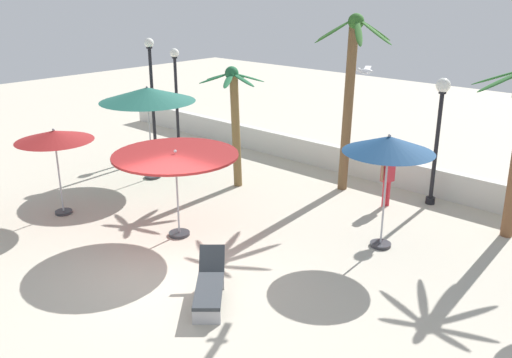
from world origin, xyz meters
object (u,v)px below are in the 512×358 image
lamp_post_2 (176,90)px  lamp_post_3 (439,123)px  patio_umbrella_4 (176,159)px  lounge_chair_0 (210,283)px  palm_tree_1 (234,111)px  lamp_post_0 (152,90)px  seagull_0 (365,71)px  patio_umbrella_1 (389,146)px  guest_0 (388,176)px  patio_umbrella_2 (54,137)px  palm_tree_0 (350,85)px  patio_umbrella_0 (147,95)px

lamp_post_2 → lamp_post_3: 10.37m
patio_umbrella_4 → lounge_chair_0: (2.89, -1.59, -1.72)m
patio_umbrella_4 → palm_tree_1: size_ratio=0.82×
patio_umbrella_4 → lamp_post_0: (-5.92, 3.83, 0.48)m
seagull_0 → lamp_post_2: bearing=165.3°
patio_umbrella_4 → lamp_post_0: bearing=147.1°
patio_umbrella_1 → guest_0: patio_umbrella_1 is taller
palm_tree_1 → seagull_0: 5.70m
lounge_chair_0 → patio_umbrella_2: bearing=177.5°
palm_tree_0 → lamp_post_2: (-7.71, -0.44, -1.03)m
lamp_post_2 → seagull_0: 10.61m
patio_umbrella_4 → seagull_0: bearing=37.1°
lamp_post_2 → seagull_0: seagull_0 is taller
lamp_post_2 → lamp_post_0: bearing=-71.3°
lamp_post_2 → patio_umbrella_4: bearing=-39.9°
lounge_chair_0 → patio_umbrella_4: bearing=151.2°
patio_umbrella_0 → patio_umbrella_4: patio_umbrella_0 is taller
lounge_chair_0 → guest_0: bearing=89.4°
patio_umbrella_1 → patio_umbrella_4: bearing=-144.6°
patio_umbrella_1 → lamp_post_2: bearing=167.5°
seagull_0 → patio_umbrella_0: bearing=-177.2°
lounge_chair_0 → guest_0: (0.07, 7.04, 0.55)m
palm_tree_1 → lamp_post_0: 4.27m
palm_tree_0 → lamp_post_2: palm_tree_0 is taller
lamp_post_0 → lamp_post_2: lamp_post_0 is taller
patio_umbrella_4 → lounge_chair_0: bearing=-28.8°
patio_umbrella_0 → patio_umbrella_1: patio_umbrella_0 is taller
patio_umbrella_1 → lamp_post_0: bearing=175.4°
patio_umbrella_0 → guest_0: 8.05m
patio_umbrella_4 → lamp_post_3: (3.86, 6.54, 0.38)m
patio_umbrella_1 → patio_umbrella_2: size_ratio=1.16×
patio_umbrella_2 → guest_0: (6.55, 6.76, -1.34)m
lounge_chair_0 → lamp_post_3: bearing=83.3°
lamp_post_3 → seagull_0: seagull_0 is taller
patio_umbrella_1 → palm_tree_1: size_ratio=0.75×
lamp_post_0 → patio_umbrella_4: bearing=-32.9°
patio_umbrella_4 → palm_tree_1: (-1.65, 3.78, 0.36)m
patio_umbrella_2 → palm_tree_1: (1.93, 5.08, 0.20)m
palm_tree_1 → patio_umbrella_4: bearing=-66.4°
lounge_chair_0 → patio_umbrella_1: bearing=73.8°
patio_umbrella_2 → palm_tree_1: size_ratio=0.65×
lamp_post_3 → lamp_post_0: bearing=-164.5°
patio_umbrella_0 → patio_umbrella_4: size_ratio=0.99×
lamp_post_0 → patio_umbrella_0: bearing=-40.8°
palm_tree_1 → lamp_post_2: (-4.80, 1.61, -0.13)m
palm_tree_0 → lounge_chair_0: palm_tree_0 is taller
lamp_post_2 → lounge_chair_0: lamp_post_2 is taller
patio_umbrella_0 → patio_umbrella_4: bearing=-29.2°
patio_umbrella_2 → lounge_chair_0: patio_umbrella_2 is taller
patio_umbrella_0 → patio_umbrella_2: (0.63, -3.67, -0.57)m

